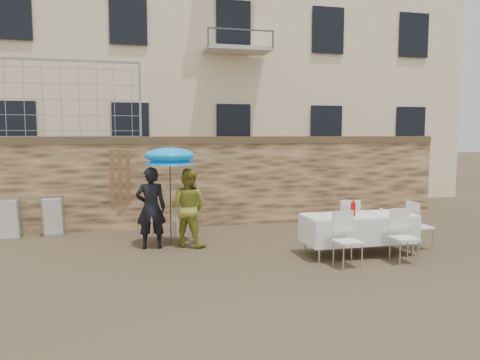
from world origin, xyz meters
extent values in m
plane|color=brown|center=(0.00, 0.00, 0.00)|extent=(80.00, 80.00, 0.00)
cube|color=#916F48|center=(0.00, 5.00, 1.10)|extent=(13.00, 0.50, 2.20)
imported|color=black|center=(-1.31, 2.75, 0.82)|extent=(0.61, 0.41, 1.65)
imported|color=gold|center=(-0.56, 2.75, 0.80)|extent=(0.99, 0.93, 1.61)
cylinder|color=#3F3F44|center=(-0.91, 2.85, 0.85)|extent=(0.03, 0.03, 1.70)
cone|color=#0A98FB|center=(-0.91, 2.85, 1.81)|extent=(1.06, 1.06, 0.22)
cube|color=white|center=(2.52, 1.32, 0.75)|extent=(2.10, 0.85, 0.05)
cylinder|color=silver|center=(1.57, 0.97, 0.37)|extent=(0.04, 0.04, 0.74)
cylinder|color=silver|center=(3.47, 0.97, 0.37)|extent=(0.04, 0.04, 0.74)
cylinder|color=silver|center=(1.57, 1.66, 0.37)|extent=(0.04, 0.04, 0.74)
cylinder|color=silver|center=(3.47, 1.66, 0.37)|extent=(0.04, 0.04, 0.74)
cylinder|color=red|center=(2.32, 1.17, 0.91)|extent=(0.09, 0.09, 0.26)
camera|label=1|loc=(-1.78, -6.67, 2.30)|focal=35.00mm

